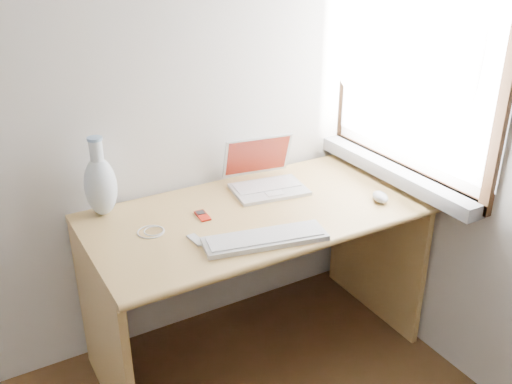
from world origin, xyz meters
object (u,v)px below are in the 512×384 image
laptop (264,177)px  external_keyboard (265,238)px  desk (247,245)px  vase (100,184)px

laptop → external_keyboard: 0.48m
desk → external_keyboard: size_ratio=2.88×
desk → external_keyboard: external_keyboard is taller
desk → external_keyboard: 0.40m
laptop → vase: vase is taller
desk → vase: bearing=160.5°
laptop → vase: bearing=-179.6°
desk → external_keyboard: bearing=-107.1°
desk → external_keyboard: (-0.10, -0.32, 0.22)m
external_keyboard → vase: (-0.45, 0.51, 0.12)m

